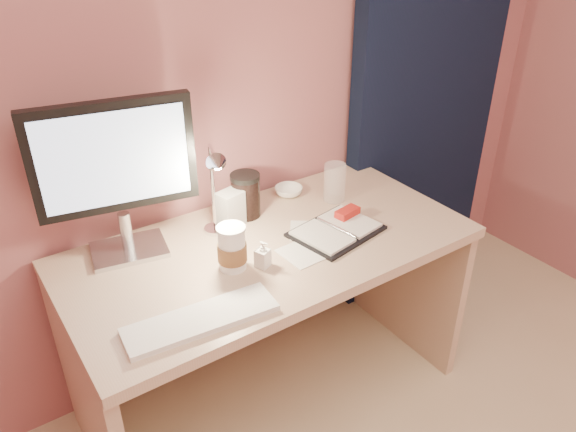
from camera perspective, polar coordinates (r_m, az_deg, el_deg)
room at (r=2.56m, az=12.84°, el=14.83°), size 3.50×3.50×3.50m
desk at (r=2.11m, az=-2.85°, el=-7.08°), size 1.40×0.70×0.73m
monitor at (r=1.81m, az=-17.13°, el=4.81°), size 0.49×0.22×0.53m
keyboard at (r=1.61m, az=-8.82°, el=-10.32°), size 0.44×0.17×0.02m
planner at (r=1.99m, az=5.01°, el=-1.30°), size 0.34×0.27×0.05m
paper_a at (r=1.88m, az=1.63°, el=-3.75°), size 0.15×0.15×0.00m
paper_c at (r=2.00m, az=2.15°, el=-1.50°), size 0.19×0.19×0.00m
coffee_cup at (r=1.78m, az=-5.71°, el=-3.35°), size 0.09×0.09×0.15m
clear_cup at (r=2.18m, az=4.77°, el=3.43°), size 0.08×0.08×0.15m
bowl at (r=2.23m, az=0.06°, el=2.54°), size 0.13×0.13×0.03m
lotion_bottle at (r=1.79m, az=-2.60°, el=-3.90°), size 0.05×0.06×0.09m
dark_jar at (r=2.06m, az=-4.32°, el=1.90°), size 0.11×0.11×0.15m
product_box at (r=2.01m, az=-5.87°, el=0.75°), size 0.10×0.09×0.13m
desk_lamp at (r=1.85m, az=-5.79°, el=3.43°), size 0.12×0.22×0.35m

